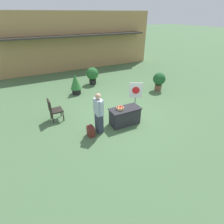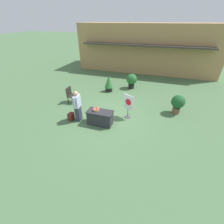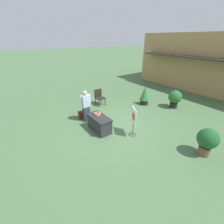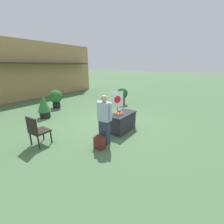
{
  "view_description": "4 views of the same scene",
  "coord_description": "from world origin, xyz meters",
  "px_view_note": "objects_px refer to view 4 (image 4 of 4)",
  "views": [
    {
      "loc": [
        -3.72,
        -6.33,
        4.35
      ],
      "look_at": [
        -0.68,
        -0.36,
        0.53
      ],
      "focal_mm": 28.0,
      "sensor_mm": 36.0,
      "label": 1
    },
    {
      "loc": [
        2.36,
        -6.72,
        4.76
      ],
      "look_at": [
        0.36,
        -0.5,
        0.72
      ],
      "focal_mm": 24.0,
      "sensor_mm": 36.0,
      "label": 2
    },
    {
      "loc": [
        5.19,
        -3.92,
        4.15
      ],
      "look_at": [
        -0.2,
        0.04,
        0.8
      ],
      "focal_mm": 24.0,
      "sensor_mm": 36.0,
      "label": 3
    },
    {
      "loc": [
        -5.27,
        -3.74,
        2.66
      ],
      "look_at": [
        -0.78,
        -0.58,
        0.93
      ],
      "focal_mm": 24.0,
      "sensor_mm": 36.0,
      "label": 4
    }
  ],
  "objects_px": {
    "patio_chair": "(37,130)",
    "potted_plant_near_left": "(44,105)",
    "apple_basket": "(119,113)",
    "potted_plant_far_right": "(56,97)",
    "backpack": "(100,143)",
    "potted_plant_near_right": "(122,94)",
    "person_visitor": "(104,119)",
    "display_table": "(122,122)",
    "poster_board": "(117,103)"
  },
  "relations": [
    {
      "from": "poster_board",
      "to": "potted_plant_far_right",
      "type": "bearing_deg",
      "value": -142.72
    },
    {
      "from": "potted_plant_near_left",
      "to": "apple_basket",
      "type": "bearing_deg",
      "value": -80.14
    },
    {
      "from": "poster_board",
      "to": "apple_basket",
      "type": "bearing_deg",
      "value": -26.86
    },
    {
      "from": "person_visitor",
      "to": "patio_chair",
      "type": "bearing_deg",
      "value": 128.45
    },
    {
      "from": "patio_chair",
      "to": "potted_plant_far_right",
      "type": "distance_m",
      "value": 4.91
    },
    {
      "from": "apple_basket",
      "to": "patio_chair",
      "type": "height_order",
      "value": "patio_chair"
    },
    {
      "from": "backpack",
      "to": "patio_chair",
      "type": "distance_m",
      "value": 2.17
    },
    {
      "from": "backpack",
      "to": "patio_chair",
      "type": "xyz_separation_m",
      "value": [
        -1.06,
        1.86,
        0.38
      ]
    },
    {
      "from": "display_table",
      "to": "poster_board",
      "type": "xyz_separation_m",
      "value": [
        1.24,
        1.06,
        0.4
      ]
    },
    {
      "from": "backpack",
      "to": "potted_plant_far_right",
      "type": "distance_m",
      "value": 5.95
    },
    {
      "from": "apple_basket",
      "to": "potted_plant_far_right",
      "type": "xyz_separation_m",
      "value": [
        0.8,
        5.3,
        -0.14
      ]
    },
    {
      "from": "potted_plant_near_left",
      "to": "potted_plant_near_right",
      "type": "height_order",
      "value": "potted_plant_near_left"
    },
    {
      "from": "poster_board",
      "to": "potted_plant_near_left",
      "type": "distance_m",
      "value": 3.82
    },
    {
      "from": "apple_basket",
      "to": "potted_plant_near_left",
      "type": "bearing_deg",
      "value": 99.86
    },
    {
      "from": "poster_board",
      "to": "potted_plant_near_right",
      "type": "height_order",
      "value": "poster_board"
    },
    {
      "from": "apple_basket",
      "to": "potted_plant_near_right",
      "type": "xyz_separation_m",
      "value": [
        4.1,
        2.33,
        -0.14
      ]
    },
    {
      "from": "person_visitor",
      "to": "potted_plant_near_right",
      "type": "bearing_deg",
      "value": 23.2
    },
    {
      "from": "patio_chair",
      "to": "potted_plant_near_left",
      "type": "xyz_separation_m",
      "value": [
        1.79,
        2.49,
        0.08
      ]
    },
    {
      "from": "display_table",
      "to": "patio_chair",
      "type": "height_order",
      "value": "patio_chair"
    },
    {
      "from": "display_table",
      "to": "poster_board",
      "type": "bearing_deg",
      "value": 40.39
    },
    {
      "from": "potted_plant_near_left",
      "to": "patio_chair",
      "type": "bearing_deg",
      "value": -125.62
    },
    {
      "from": "person_visitor",
      "to": "potted_plant_far_right",
      "type": "relative_size",
      "value": 1.49
    },
    {
      "from": "apple_basket",
      "to": "potted_plant_near_right",
      "type": "relative_size",
      "value": 0.28
    },
    {
      "from": "backpack",
      "to": "potted_plant_near_right",
      "type": "xyz_separation_m",
      "value": [
        5.54,
        2.52,
        0.48
      ]
    },
    {
      "from": "poster_board",
      "to": "potted_plant_near_left",
      "type": "xyz_separation_m",
      "value": [
        -2.19,
        3.13,
        -0.11
      ]
    },
    {
      "from": "patio_chair",
      "to": "potted_plant_near_left",
      "type": "distance_m",
      "value": 3.07
    },
    {
      "from": "potted_plant_far_right",
      "to": "potted_plant_near_left",
      "type": "height_order",
      "value": "potted_plant_near_left"
    },
    {
      "from": "backpack",
      "to": "poster_board",
      "type": "bearing_deg",
      "value": 22.63
    },
    {
      "from": "poster_board",
      "to": "patio_chair",
      "type": "xyz_separation_m",
      "value": [
        -3.98,
        0.64,
        -0.19
      ]
    },
    {
      "from": "person_visitor",
      "to": "potted_plant_near_left",
      "type": "distance_m",
      "value": 4.25
    },
    {
      "from": "person_visitor",
      "to": "potted_plant_near_left",
      "type": "bearing_deg",
      "value": 83.92
    },
    {
      "from": "backpack",
      "to": "display_table",
      "type": "bearing_deg",
      "value": 5.4
    },
    {
      "from": "apple_basket",
      "to": "potted_plant_far_right",
      "type": "relative_size",
      "value": 0.28
    },
    {
      "from": "display_table",
      "to": "person_visitor",
      "type": "xyz_separation_m",
      "value": [
        -1.25,
        -0.04,
        0.5
      ]
    },
    {
      "from": "potted_plant_near_right",
      "to": "potted_plant_near_left",
      "type": "bearing_deg",
      "value": 159.25
    },
    {
      "from": "apple_basket",
      "to": "person_visitor",
      "type": "distance_m",
      "value": 1.03
    },
    {
      "from": "apple_basket",
      "to": "backpack",
      "type": "height_order",
      "value": "apple_basket"
    },
    {
      "from": "patio_chair",
      "to": "potted_plant_far_right",
      "type": "xyz_separation_m",
      "value": [
        3.3,
        3.64,
        0.09
      ]
    },
    {
      "from": "potted_plant_near_left",
      "to": "potted_plant_near_right",
      "type": "distance_m",
      "value": 5.15
    },
    {
      "from": "person_visitor",
      "to": "display_table",
      "type": "bearing_deg",
      "value": -0.0
    },
    {
      "from": "poster_board",
      "to": "patio_chair",
      "type": "distance_m",
      "value": 4.03
    },
    {
      "from": "patio_chair",
      "to": "potted_plant_near_right",
      "type": "height_order",
      "value": "potted_plant_near_right"
    },
    {
      "from": "poster_board",
      "to": "potted_plant_far_right",
      "type": "xyz_separation_m",
      "value": [
        -0.67,
        4.28,
        -0.1
      ]
    },
    {
      "from": "backpack",
      "to": "potted_plant_near_right",
      "type": "relative_size",
      "value": 0.37
    },
    {
      "from": "display_table",
      "to": "potted_plant_near_right",
      "type": "relative_size",
      "value": 1.19
    },
    {
      "from": "person_visitor",
      "to": "backpack",
      "type": "relative_size",
      "value": 4.11
    },
    {
      "from": "display_table",
      "to": "person_visitor",
      "type": "relative_size",
      "value": 0.79
    },
    {
      "from": "display_table",
      "to": "apple_basket",
      "type": "xyz_separation_m",
      "value": [
        -0.23,
        0.04,
        0.44
      ]
    },
    {
      "from": "potted_plant_near_left",
      "to": "potted_plant_near_right",
      "type": "bearing_deg",
      "value": -20.75
    },
    {
      "from": "display_table",
      "to": "backpack",
      "type": "xyz_separation_m",
      "value": [
        -1.67,
        -0.16,
        -0.17
      ]
    }
  ]
}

